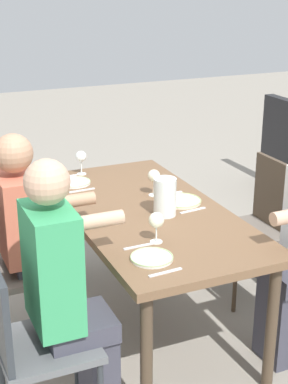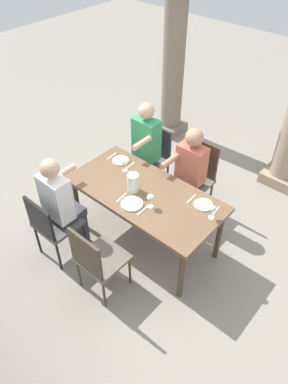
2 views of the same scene
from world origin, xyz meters
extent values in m
plane|color=gray|center=(0.00, 0.00, 0.00)|extent=(16.00, 16.00, 0.00)
cube|color=brown|center=(0.00, 0.00, 0.75)|extent=(1.74, 0.86, 0.04)
cylinder|color=#473828|center=(-0.79, 0.35, 0.36)|extent=(0.06, 0.06, 0.73)
cylinder|color=#473828|center=(0.79, 0.35, 0.36)|extent=(0.06, 0.06, 0.73)
cylinder|color=#473828|center=(-0.79, -0.35, 0.36)|extent=(0.06, 0.06, 0.73)
cylinder|color=#473828|center=(0.79, -0.35, 0.36)|extent=(0.06, 0.06, 0.73)
cube|color=#5B5E61|center=(-0.61, 0.77, 0.45)|extent=(0.44, 0.44, 0.04)
cube|color=#2D3338|center=(-0.61, 0.97, 0.67)|extent=(0.42, 0.03, 0.45)
cylinder|color=#2D3338|center=(-0.80, 0.58, 0.21)|extent=(0.03, 0.03, 0.43)
cylinder|color=#2D3338|center=(-0.42, 0.58, 0.21)|extent=(0.03, 0.03, 0.43)
cylinder|color=#2D3338|center=(-0.80, 0.96, 0.21)|extent=(0.03, 0.03, 0.43)
cylinder|color=#2D3338|center=(-0.42, 0.96, 0.21)|extent=(0.03, 0.03, 0.43)
cube|color=#4F4F50|center=(-0.61, -0.77, 0.47)|extent=(0.44, 0.44, 0.04)
cube|color=black|center=(-0.61, -0.97, 0.68)|extent=(0.42, 0.03, 0.42)
cylinder|color=black|center=(-0.42, -0.58, 0.22)|extent=(0.03, 0.03, 0.45)
cylinder|color=black|center=(-0.80, -0.58, 0.22)|extent=(0.03, 0.03, 0.45)
cylinder|color=black|center=(-0.42, -0.96, 0.22)|extent=(0.03, 0.03, 0.45)
cylinder|color=black|center=(-0.80, -0.96, 0.22)|extent=(0.03, 0.03, 0.45)
cube|color=#6A6158|center=(0.10, 0.77, 0.48)|extent=(0.44, 0.44, 0.04)
cube|color=#473828|center=(0.10, 0.97, 0.73)|extent=(0.42, 0.03, 0.50)
cylinder|color=#473828|center=(-0.09, 0.58, 0.23)|extent=(0.03, 0.03, 0.46)
cylinder|color=#473828|center=(0.29, 0.58, 0.23)|extent=(0.03, 0.03, 0.46)
cylinder|color=#473828|center=(-0.09, 0.96, 0.23)|extent=(0.03, 0.03, 0.46)
cylinder|color=#473828|center=(0.29, 0.96, 0.23)|extent=(0.03, 0.03, 0.46)
cube|color=#6A6158|center=(0.10, -0.77, 0.44)|extent=(0.44, 0.44, 0.04)
cube|color=#473828|center=(0.10, -0.97, 0.68)|extent=(0.42, 0.03, 0.48)
cylinder|color=#473828|center=(0.29, -0.58, 0.21)|extent=(0.03, 0.03, 0.42)
cylinder|color=#473828|center=(-0.09, -0.58, 0.21)|extent=(0.03, 0.03, 0.42)
cylinder|color=#473828|center=(0.29, -0.96, 0.21)|extent=(0.03, 0.03, 0.42)
cylinder|color=#473828|center=(-0.09, -0.96, 0.21)|extent=(0.03, 0.03, 0.42)
cube|color=#3F3F4C|center=(-0.61, -0.52, 0.23)|extent=(0.24, 0.14, 0.46)
cube|color=#3F3F4C|center=(-0.61, -0.61, 0.51)|extent=(0.28, 0.32, 0.10)
cube|color=white|center=(-0.61, -0.72, 0.82)|extent=(0.34, 0.20, 0.53)
sphere|color=tan|center=(-0.61, -0.72, 1.21)|extent=(0.20, 0.20, 0.20)
cylinder|color=tan|center=(-0.75, -0.48, 0.94)|extent=(0.07, 0.30, 0.07)
cube|color=#3F3F4C|center=(0.10, 0.52, 0.23)|extent=(0.24, 0.14, 0.46)
cube|color=#3F3F4C|center=(0.10, 0.61, 0.51)|extent=(0.28, 0.32, 0.10)
cube|color=#CC664C|center=(0.10, 0.72, 0.80)|extent=(0.34, 0.20, 0.48)
sphere|color=tan|center=(0.10, 0.72, 1.17)|extent=(0.21, 0.21, 0.21)
cylinder|color=tan|center=(-0.04, 0.48, 0.91)|extent=(0.07, 0.30, 0.07)
cube|color=#3F3F4C|center=(-0.61, 0.52, 0.23)|extent=(0.24, 0.14, 0.46)
cube|color=#3F3F4C|center=(-0.61, 0.61, 0.51)|extent=(0.28, 0.32, 0.10)
cube|color=#389E60|center=(-0.61, 0.72, 0.84)|extent=(0.34, 0.20, 0.56)
sphere|color=tan|center=(-0.61, 0.72, 1.24)|extent=(0.20, 0.20, 0.20)
cylinder|color=tan|center=(-0.47, 0.48, 0.96)|extent=(0.07, 0.30, 0.07)
cube|color=gray|center=(-1.30, 2.15, 0.08)|extent=(0.43, 0.43, 0.16)
cylinder|color=gray|center=(-1.30, 2.15, 1.44)|extent=(0.33, 0.33, 2.57)
cube|color=tan|center=(0.74, 2.15, 0.08)|extent=(0.49, 0.49, 0.16)
cylinder|color=white|center=(-0.59, 0.23, 0.78)|extent=(0.21, 0.21, 0.01)
torus|color=#A4C786|center=(-0.59, 0.23, 0.78)|extent=(0.21, 0.21, 0.01)
cylinder|color=white|center=(-0.42, 0.13, 0.77)|extent=(0.06, 0.06, 0.00)
cylinder|color=white|center=(-0.42, 0.13, 0.82)|extent=(0.01, 0.01, 0.08)
sphere|color=#F2EFCC|center=(-0.42, 0.13, 0.89)|extent=(0.08, 0.08, 0.08)
cube|color=silver|center=(-0.74, 0.23, 0.77)|extent=(0.03, 0.17, 0.01)
cube|color=silver|center=(-0.44, 0.23, 0.77)|extent=(0.02, 0.17, 0.01)
cylinder|color=silver|center=(0.02, -0.23, 0.78)|extent=(0.24, 0.24, 0.01)
torus|color=#A0BE77|center=(0.02, -0.23, 0.78)|extent=(0.24, 0.24, 0.01)
cylinder|color=white|center=(0.19, -0.13, 0.77)|extent=(0.06, 0.06, 0.00)
cylinder|color=white|center=(0.19, -0.13, 0.82)|extent=(0.01, 0.01, 0.09)
sphere|color=#F2EFCC|center=(0.19, -0.13, 0.90)|extent=(0.08, 0.08, 0.08)
cube|color=silver|center=(-0.13, -0.23, 0.77)|extent=(0.03, 0.17, 0.01)
cube|color=silver|center=(0.17, -0.23, 0.77)|extent=(0.02, 0.17, 0.01)
cylinder|color=white|center=(0.59, 0.25, 0.78)|extent=(0.20, 0.20, 0.01)
torus|color=#A9CD91|center=(0.59, 0.25, 0.78)|extent=(0.21, 0.21, 0.01)
cylinder|color=white|center=(0.76, 0.15, 0.77)|extent=(0.06, 0.06, 0.00)
cylinder|color=white|center=(0.76, 0.15, 0.82)|extent=(0.01, 0.01, 0.09)
sphere|color=white|center=(0.76, 0.15, 0.90)|extent=(0.07, 0.07, 0.07)
cube|color=silver|center=(0.44, 0.25, 0.77)|extent=(0.03, 0.17, 0.01)
cube|color=silver|center=(0.74, 0.25, 0.77)|extent=(0.03, 0.17, 0.01)
cylinder|color=white|center=(-0.12, -0.06, 0.88)|extent=(0.13, 0.13, 0.22)
cylinder|color=#EFEAC6|center=(-0.12, -0.06, 0.85)|extent=(0.12, 0.12, 0.14)
camera|label=1|loc=(-2.88, 1.28, 2.05)|focal=55.15mm
camera|label=2|loc=(1.95, -2.24, 3.40)|focal=34.19mm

